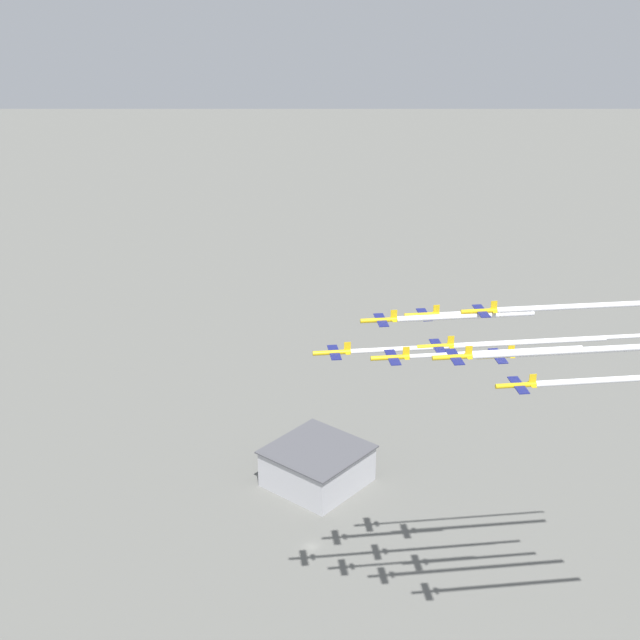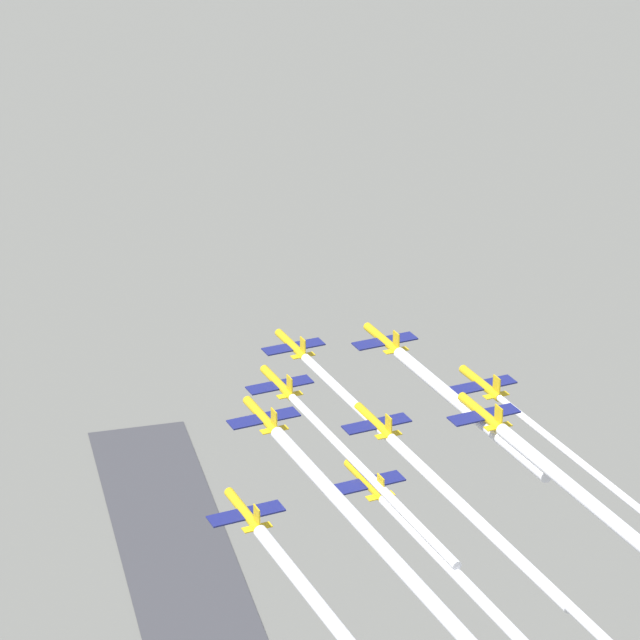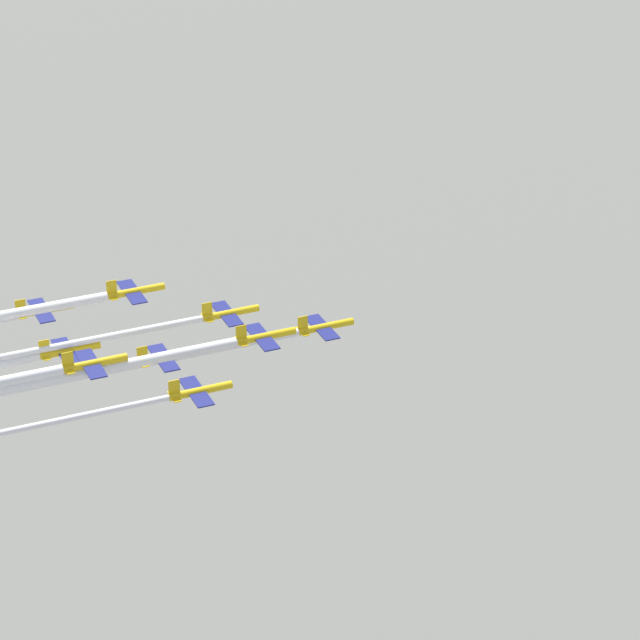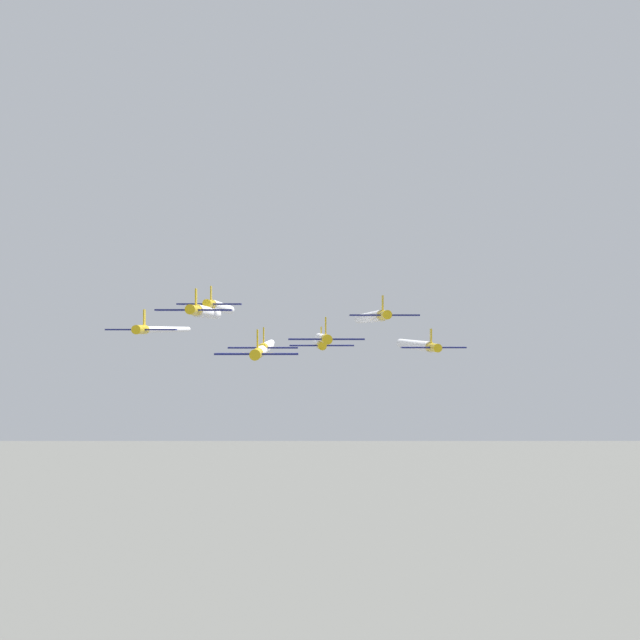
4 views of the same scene
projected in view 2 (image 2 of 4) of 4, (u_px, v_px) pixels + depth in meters
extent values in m
cylinder|color=gold|center=(292.00, 345.00, 174.85)|extent=(6.30, 6.00, 0.95)
cube|color=navy|center=(294.00, 347.00, 174.42)|extent=(6.46, 6.69, 0.16)
cube|color=gold|center=(303.00, 346.00, 171.72)|extent=(1.09, 1.03, 1.90)
cube|color=gold|center=(303.00, 356.00, 172.20)|extent=(2.58, 2.66, 0.10)
cylinder|color=gold|center=(278.00, 383.00, 163.05)|extent=(6.30, 6.00, 0.95)
cube|color=navy|center=(280.00, 385.00, 162.62)|extent=(6.46, 6.69, 0.16)
cube|color=gold|center=(290.00, 385.00, 159.92)|extent=(1.09, 1.03, 1.90)
cube|color=gold|center=(290.00, 395.00, 160.40)|extent=(2.58, 2.66, 0.10)
cylinder|color=gold|center=(383.00, 339.00, 166.74)|extent=(6.30, 6.00, 0.95)
cube|color=navy|center=(385.00, 341.00, 166.31)|extent=(6.46, 6.69, 0.16)
cube|color=gold|center=(396.00, 340.00, 163.61)|extent=(1.09, 1.03, 1.90)
cube|color=gold|center=(396.00, 350.00, 164.09)|extent=(2.58, 2.66, 0.10)
cylinder|color=gold|center=(262.00, 416.00, 150.76)|extent=(6.30, 6.00, 0.95)
cube|color=navy|center=(264.00, 418.00, 150.33)|extent=(6.46, 6.69, 0.16)
cube|color=gold|center=(274.00, 419.00, 147.63)|extent=(1.09, 1.03, 1.90)
cube|color=gold|center=(274.00, 430.00, 148.11)|extent=(2.58, 2.66, 0.10)
cylinder|color=gold|center=(374.00, 422.00, 156.93)|extent=(6.30, 6.00, 0.95)
cube|color=navy|center=(377.00, 424.00, 156.50)|extent=(6.46, 6.69, 0.16)
cube|color=gold|center=(389.00, 425.00, 153.80)|extent=(1.09, 1.03, 1.90)
cube|color=gold|center=(388.00, 435.00, 154.28)|extent=(2.58, 2.66, 0.10)
cylinder|color=gold|center=(481.00, 383.00, 160.98)|extent=(6.30, 6.00, 0.95)
cube|color=navy|center=(483.00, 385.00, 160.55)|extent=(6.46, 6.69, 0.16)
cube|color=gold|center=(497.00, 385.00, 157.85)|extent=(1.09, 1.03, 1.90)
cube|color=gold|center=(496.00, 395.00, 158.32)|extent=(2.58, 2.66, 0.10)
cylinder|color=gold|center=(244.00, 511.00, 140.86)|extent=(6.30, 6.00, 0.95)
cube|color=navy|center=(246.00, 514.00, 140.43)|extent=(6.46, 6.69, 0.16)
cube|color=gold|center=(257.00, 516.00, 137.73)|extent=(1.09, 1.03, 1.90)
cube|color=gold|center=(257.00, 527.00, 138.21)|extent=(2.58, 2.66, 0.10)
cylinder|color=gold|center=(366.00, 481.00, 145.57)|extent=(6.30, 6.00, 0.95)
cube|color=navy|center=(368.00, 483.00, 145.14)|extent=(6.46, 6.69, 0.16)
cube|color=gold|center=(381.00, 485.00, 142.44)|extent=(1.09, 1.03, 1.90)
cube|color=gold|center=(380.00, 496.00, 142.92)|extent=(2.58, 2.66, 0.10)
cylinder|color=gold|center=(481.00, 413.00, 148.50)|extent=(6.30, 6.00, 0.95)
cube|color=navy|center=(484.00, 415.00, 148.07)|extent=(6.46, 6.69, 0.16)
cube|color=gold|center=(499.00, 415.00, 145.37)|extent=(1.09, 1.03, 1.90)
cube|color=gold|center=(498.00, 426.00, 145.85)|extent=(2.58, 2.66, 0.10)
cylinder|color=white|center=(417.00, 464.00, 149.10)|extent=(40.19, 37.78, 1.01)
cylinder|color=white|center=(366.00, 473.00, 145.07)|extent=(26.47, 24.90, 0.86)
cylinder|color=white|center=(467.00, 410.00, 151.20)|extent=(22.45, 21.17, 1.26)
cylinder|color=white|center=(394.00, 560.00, 126.81)|extent=(37.20, 35.01, 1.27)
cylinder|color=white|center=(493.00, 534.00, 136.91)|extent=(30.08, 28.29, 0.91)
cylinder|color=white|center=(469.00, 587.00, 128.91)|extent=(24.28, 22.86, 1.06)
cylinder|color=white|center=(627.00, 533.00, 128.22)|extent=(30.76, 28.96, 1.24)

